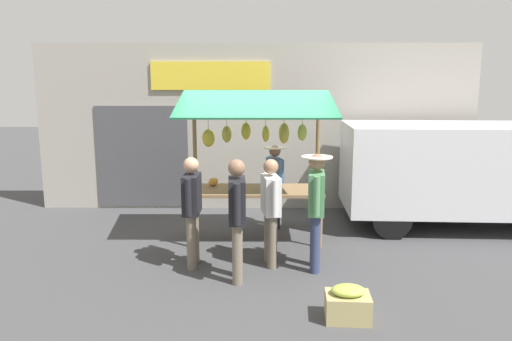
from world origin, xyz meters
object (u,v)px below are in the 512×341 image
at_px(shopper_in_grey_tee, 316,202).
at_px(shopper_in_striped_shirt, 192,204).
at_px(produce_crate_near, 348,304).
at_px(parked_van, 458,166).
at_px(vendor_with_sunhat, 275,180).
at_px(shopper_with_ponytail, 271,205).
at_px(market_stall, 256,149).
at_px(shopper_with_shopping_bag, 237,211).

bearing_deg(shopper_in_grey_tee, shopper_in_striped_shirt, 91.96).
bearing_deg(produce_crate_near, parked_van, -125.87).
bearing_deg(shopper_in_grey_tee, parked_van, -47.23).
distance_m(vendor_with_sunhat, parked_van, 3.36).
height_order(vendor_with_sunhat, shopper_in_striped_shirt, shopper_in_striped_shirt).
bearing_deg(parked_van, vendor_with_sunhat, 4.28).
bearing_deg(shopper_with_ponytail, shopper_in_grey_tee, -113.70).
height_order(market_stall, vendor_with_sunhat, market_stall).
xyz_separation_m(market_stall, vendor_with_sunhat, (-0.34, -0.71, -0.68)).
distance_m(vendor_with_sunhat, produce_crate_near, 3.69).
height_order(shopper_in_grey_tee, shopper_in_striped_shirt, shopper_in_grey_tee).
height_order(shopper_with_shopping_bag, produce_crate_near, shopper_with_shopping_bag).
relative_size(vendor_with_sunhat, shopper_with_ponytail, 0.96).
xyz_separation_m(market_stall, shopper_in_striped_shirt, (0.90, 1.23, -0.63)).
bearing_deg(produce_crate_near, market_stall, -69.65).
xyz_separation_m(market_stall, parked_van, (-3.69, -0.80, -0.43)).
distance_m(market_stall, shopper_in_grey_tee, 1.69).
bearing_deg(vendor_with_sunhat, shopper_in_striped_shirt, -46.06).
bearing_deg(market_stall, vendor_with_sunhat, -115.94).
xyz_separation_m(shopper_with_ponytail, produce_crate_near, (-0.83, 1.66, -0.71)).
distance_m(shopper_with_shopping_bag, shopper_with_ponytail, 0.72).
bearing_deg(produce_crate_near, shopper_with_shopping_bag, -40.60).
relative_size(vendor_with_sunhat, shopper_in_grey_tee, 0.90).
bearing_deg(shopper_with_ponytail, shopper_with_shopping_bag, 130.71).
relative_size(shopper_with_shopping_bag, shopper_with_ponytail, 1.05).
height_order(shopper_in_striped_shirt, parked_van, parked_van).
xyz_separation_m(vendor_with_sunhat, produce_crate_near, (-0.71, 3.56, -0.69)).
relative_size(market_stall, shopper_with_shopping_bag, 1.51).
height_order(vendor_with_sunhat, produce_crate_near, vendor_with_sunhat).
relative_size(shopper_with_shopping_bag, parked_van, 0.37).
xyz_separation_m(shopper_in_striped_shirt, produce_crate_near, (-1.96, 1.62, -0.74)).
xyz_separation_m(shopper_in_striped_shirt, parked_van, (-4.59, -2.03, 0.20)).
relative_size(shopper_in_grey_tee, shopper_with_shopping_bag, 1.01).
xyz_separation_m(shopper_with_shopping_bag, shopper_in_striped_shirt, (0.66, -0.51, -0.04)).
distance_m(shopper_in_grey_tee, shopper_with_ponytail, 0.66).
distance_m(shopper_in_grey_tee, produce_crate_near, 1.71).
distance_m(vendor_with_sunhat, shopper_in_striped_shirt, 2.31).
relative_size(shopper_with_ponytail, parked_van, 0.35).
height_order(market_stall, parked_van, market_stall).
bearing_deg(market_stall, parked_van, -167.80).
bearing_deg(produce_crate_near, shopper_in_striped_shirt, -39.54).
xyz_separation_m(shopper_with_shopping_bag, parked_van, (-3.93, -2.54, 0.16)).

